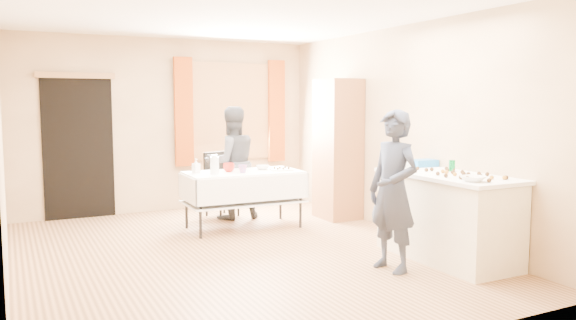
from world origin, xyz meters
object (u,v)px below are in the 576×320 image
cabinet (338,149)px  woman (232,163)px  party_table (243,194)px  chair (221,197)px  counter (447,217)px  girl (393,191)px

cabinet → woman: bearing=155.3°
party_table → chair: chair is taller
cabinet → chair: size_ratio=2.13×
counter → party_table: bearing=120.2°
girl → woman: woman is taller
cabinet → counter: 2.40m
counter → girl: girl is taller
party_table → girl: girl is taller
woman → cabinet: bearing=157.0°
counter → chair: 3.48m
party_table → girl: (0.61, -2.38, 0.35)m
counter → party_table: 2.69m
party_table → woman: (0.09, 0.64, 0.35)m
counter → party_table: counter is taller
party_table → woman: bearing=83.1°
cabinet → party_table: (-1.45, -0.01, -0.54)m
party_table → chair: size_ratio=1.66×
chair → girl: 3.35m
cabinet → party_table: size_ratio=1.29×
cabinet → party_table: cabinet is taller
cabinet → girl: (-0.85, -2.39, -0.19)m
cabinet → counter: (-0.10, -2.34, -0.53)m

